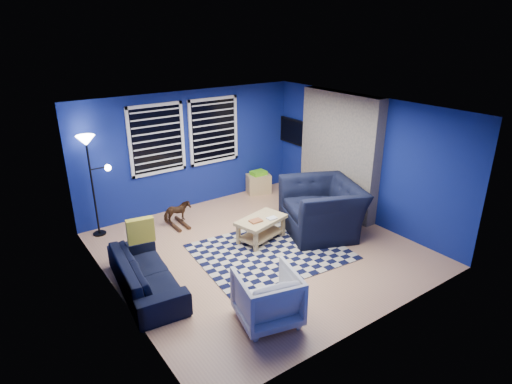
% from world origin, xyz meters
% --- Properties ---
extents(floor, '(5.00, 5.00, 0.00)m').
position_xyz_m(floor, '(0.00, 0.00, 0.00)').
color(floor, tan).
rests_on(floor, ground).
extents(ceiling, '(5.00, 5.00, 0.00)m').
position_xyz_m(ceiling, '(0.00, 0.00, 2.50)').
color(ceiling, white).
rests_on(ceiling, wall_back).
extents(wall_back, '(5.00, 0.00, 5.00)m').
position_xyz_m(wall_back, '(0.00, 2.50, 1.25)').
color(wall_back, navy).
rests_on(wall_back, floor).
extents(wall_left, '(0.00, 5.00, 5.00)m').
position_xyz_m(wall_left, '(-2.50, 0.00, 1.25)').
color(wall_left, navy).
rests_on(wall_left, floor).
extents(wall_right, '(0.00, 5.00, 5.00)m').
position_xyz_m(wall_right, '(2.50, 0.00, 1.25)').
color(wall_right, navy).
rests_on(wall_right, floor).
extents(fireplace, '(0.65, 2.00, 2.50)m').
position_xyz_m(fireplace, '(2.36, 0.50, 1.20)').
color(fireplace, gray).
rests_on(fireplace, floor).
extents(window_left, '(1.17, 0.06, 1.42)m').
position_xyz_m(window_left, '(-0.75, 2.46, 1.60)').
color(window_left, black).
rests_on(window_left, wall_back).
extents(window_right, '(1.17, 0.06, 1.42)m').
position_xyz_m(window_right, '(0.55, 2.46, 1.60)').
color(window_right, black).
rests_on(window_right, wall_back).
extents(tv, '(0.07, 1.00, 0.58)m').
position_xyz_m(tv, '(2.45, 2.00, 1.40)').
color(tv, black).
rests_on(tv, wall_right).
extents(rug, '(2.66, 2.21, 0.02)m').
position_xyz_m(rug, '(0.10, -0.19, 0.01)').
color(rug, black).
rests_on(rug, floor).
extents(sofa, '(1.97, 0.95, 0.56)m').
position_xyz_m(sofa, '(-2.10, -0.01, 0.28)').
color(sofa, black).
rests_on(sofa, floor).
extents(armchair_big, '(1.86, 1.76, 0.97)m').
position_xyz_m(armchair_big, '(1.39, -0.09, 0.48)').
color(armchair_big, black).
rests_on(armchair_big, floor).
extents(armchair_bent, '(0.95, 0.97, 0.74)m').
position_xyz_m(armchair_bent, '(-1.05, -1.64, 0.37)').
color(armchair_bent, gray).
rests_on(armchair_bent, floor).
extents(rocking_horse, '(0.29, 0.54, 0.44)m').
position_xyz_m(rocking_horse, '(-0.76, 1.72, 0.29)').
color(rocking_horse, '#472B17').
rests_on(rocking_horse, floor).
extents(coffee_table, '(1.03, 0.75, 0.46)m').
position_xyz_m(coffee_table, '(0.23, 0.27, 0.32)').
color(coffee_table, tan).
rests_on(coffee_table, rug).
extents(cabinet, '(0.62, 0.51, 0.54)m').
position_xyz_m(cabinet, '(1.59, 2.25, 0.24)').
color(cabinet, tan).
rests_on(cabinet, floor).
extents(floor_lamp, '(0.52, 0.32, 1.93)m').
position_xyz_m(floor_lamp, '(-2.13, 2.25, 1.58)').
color(floor_lamp, black).
rests_on(floor_lamp, floor).
extents(throw_pillow, '(0.43, 0.19, 0.40)m').
position_xyz_m(throw_pillow, '(-1.95, 0.46, 0.75)').
color(throw_pillow, gold).
rests_on(throw_pillow, sofa).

